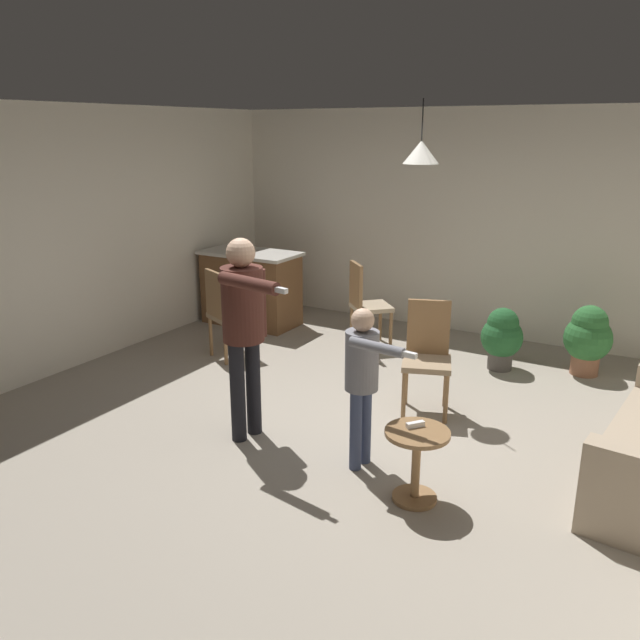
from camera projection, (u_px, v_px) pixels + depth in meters
name	position (u px, v px, depth m)	size (l,w,h in m)	color
ground	(340.00, 427.00, 5.43)	(7.68, 7.68, 0.00)	#9E9384
wall_back	(468.00, 223.00, 7.68)	(6.40, 0.10, 2.70)	silver
wall_left	(71.00, 239.00, 6.59)	(0.10, 6.40, 2.70)	silver
kitchen_counter	(251.00, 288.00, 8.20)	(1.26, 0.66, 0.95)	brown
side_table_by_couch	(416.00, 457.00, 4.28)	(0.44, 0.44, 0.52)	olive
person_adult	(244.00, 318.00, 4.97)	(0.78, 0.57, 1.66)	black
person_child	(363.00, 371.00, 4.59)	(0.62, 0.40, 1.23)	#384260
dining_chair_by_counter	(365.00, 301.00, 7.28)	(0.59, 0.59, 1.00)	olive
dining_chair_near_wall	(427.00, 353.00, 5.61)	(0.54, 0.54, 1.00)	olive
dining_chair_centre_back	(225.00, 311.00, 6.91)	(0.56, 0.56, 1.00)	olive
potted_plant_corner	(502.00, 336.00, 6.64)	(0.44, 0.44, 0.67)	#4C4742
potted_plant_by_wall	(588.00, 337.00, 6.49)	(0.48, 0.48, 0.74)	brown
spare_remote_on_table	(415.00, 425.00, 4.27)	(0.04, 0.13, 0.04)	white
ceiling_light_pendant	(421.00, 152.00, 5.58)	(0.32, 0.32, 0.55)	silver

